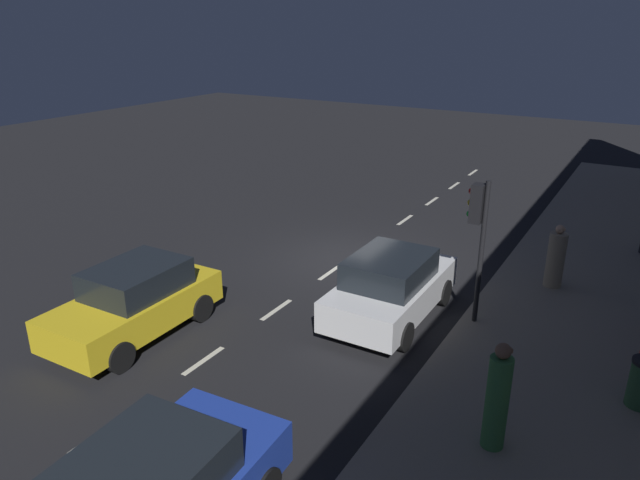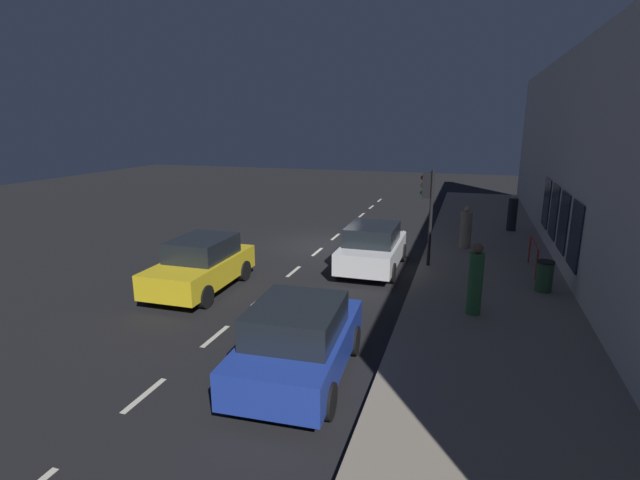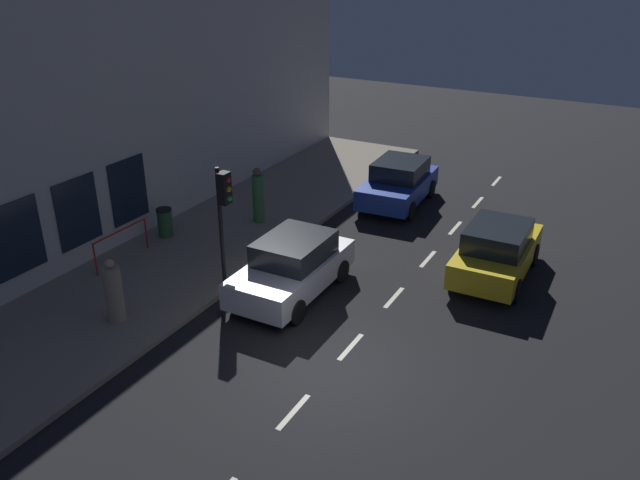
{
  "view_description": "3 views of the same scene",
  "coord_description": "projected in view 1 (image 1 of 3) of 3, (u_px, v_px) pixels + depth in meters",
  "views": [
    {
      "loc": [
        7.31,
        -13.84,
        6.52
      ],
      "look_at": [
        0.98,
        -3.2,
        1.85
      ],
      "focal_mm": 32.96,
      "sensor_mm": 36.0,
      "label": 1
    },
    {
      "loc": [
        5.46,
        -17.84,
        4.92
      ],
      "look_at": [
        1.13,
        -4.19,
        1.33
      ],
      "focal_mm": 26.58,
      "sensor_mm": 36.0,
      "label": 2
    },
    {
      "loc": [
        -5.39,
        10.39,
        8.57
      ],
      "look_at": [
        1.66,
        -2.56,
        1.74
      ],
      "focal_mm": 36.33,
      "sensor_mm": 36.0,
      "label": 3
    }
  ],
  "objects": [
    {
      "name": "pedestrian_2",
      "position": [
        556.0,
        259.0,
        14.7
      ],
      "size": [
        0.47,
        0.47,
        1.63
      ],
      "rotation": [
        0.0,
        0.0,
        4.79
      ],
      "color": "gray",
      "rests_on": "sidewalk"
    },
    {
      "name": "ground_plane",
      "position": [
        348.0,
        260.0,
        16.93
      ],
      "size": [
        60.0,
        60.0,
        0.0
      ],
      "primitive_type": "plane",
      "color": "black"
    },
    {
      "name": "lane_centre_line",
      "position": [
        330.0,
        272.0,
        16.12
      ],
      "size": [
        0.12,
        27.2,
        0.01
      ],
      "color": "beige",
      "rests_on": "ground"
    },
    {
      "name": "parked_car_1",
      "position": [
        135.0,
        301.0,
        12.71
      ],
      "size": [
        1.89,
        3.9,
        1.58
      ],
      "rotation": [
        0.0,
        0.0,
        3.16
      ],
      "color": "gold",
      "rests_on": "ground"
    },
    {
      "name": "pedestrian_1",
      "position": [
        497.0,
        399.0,
        9.06
      ],
      "size": [
        0.51,
        0.51,
        1.85
      ],
      "rotation": [
        0.0,
        0.0,
        5.41
      ],
      "color": "#336B38",
      "rests_on": "sidewalk"
    },
    {
      "name": "parked_car_0",
      "position": [
        391.0,
        286.0,
        13.41
      ],
      "size": [
        1.91,
        3.95,
        1.58
      ],
      "rotation": [
        0.0,
        0.0,
        0.01
      ],
      "color": "silver",
      "rests_on": "ground"
    },
    {
      "name": "sidewalk",
      "position": [
        580.0,
        309.0,
        13.91
      ],
      "size": [
        4.5,
        32.0,
        0.15
      ],
      "color": "gray",
      "rests_on": "ground"
    },
    {
      "name": "traffic_light",
      "position": [
        478.0,
        220.0,
        12.46
      ],
      "size": [
        0.45,
        0.32,
        3.25
      ],
      "color": "black",
      "rests_on": "sidewalk"
    }
  ]
}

